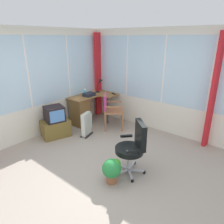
{
  "coord_description": "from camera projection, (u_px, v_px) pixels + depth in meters",
  "views": [
    {
      "loc": [
        -2.32,
        -2.17,
        2.29
      ],
      "look_at": [
        0.8,
        0.4,
        0.82
      ],
      "focal_mm": 32.92,
      "sensor_mm": 36.0,
      "label": 1
    }
  ],
  "objects": [
    {
      "name": "ground",
      "position": [
        101.0,
        171.0,
        3.78
      ],
      "size": [
        5.51,
        5.29,
        0.06
      ],
      "primitive_type": "cube",
      "color": "gray"
    },
    {
      "name": "north_window_panel",
      "position": [
        29.0,
        86.0,
        4.63
      ],
      "size": [
        4.51,
        0.07,
        2.52
      ],
      "color": "silver",
      "rests_on": "ground"
    },
    {
      "name": "east_window_panel",
      "position": [
        163.0,
        82.0,
        4.99
      ],
      "size": [
        0.07,
        4.29,
        2.52
      ],
      "color": "silver",
      "rests_on": "ground"
    },
    {
      "name": "curtain_corner",
      "position": [
        98.0,
        76.0,
        6.13
      ],
      "size": [
        0.25,
        0.09,
        2.42
      ],
      "primitive_type": "cube",
      "rotation": [
        0.0,
        0.0,
        0.07
      ],
      "color": "red",
      "rests_on": "ground"
    },
    {
      "name": "curtain_east_far",
      "position": [
        214.0,
        93.0,
        4.24
      ],
      "size": [
        0.25,
        0.11,
        2.42
      ],
      "primitive_type": "cube",
      "rotation": [
        0.0,
        0.0,
        -0.15
      ],
      "color": "red",
      "rests_on": "ground"
    },
    {
      "name": "desk",
      "position": [
        82.0,
        110.0,
        5.63
      ],
      "size": [
        1.28,
        0.84,
        0.77
      ],
      "color": "olive",
      "rests_on": "ground"
    },
    {
      "name": "desk_lamp",
      "position": [
        100.0,
        83.0,
        6.01
      ],
      "size": [
        0.23,
        0.2,
        0.4
      ],
      "color": "black",
      "rests_on": "desk"
    },
    {
      "name": "tv_remote",
      "position": [
        114.0,
        94.0,
        5.84
      ],
      "size": [
        0.08,
        0.16,
        0.02
      ],
      "primitive_type": "cube",
      "rotation": [
        0.0,
        0.0,
        -0.25
      ],
      "color": "black",
      "rests_on": "desk"
    },
    {
      "name": "spray_bottle",
      "position": [
        85.0,
        92.0,
        5.69
      ],
      "size": [
        0.06,
        0.06,
        0.22
      ],
      "color": "#43BCD4",
      "rests_on": "desk"
    },
    {
      "name": "paper_tray",
      "position": [
        89.0,
        94.0,
        5.65
      ],
      "size": [
        0.3,
        0.23,
        0.09
      ],
      "primitive_type": "cube",
      "rotation": [
        0.0,
        0.0,
        0.0
      ],
      "color": "#212632",
      "rests_on": "desk"
    },
    {
      "name": "wooden_armchair",
      "position": [
        109.0,
        106.0,
        5.29
      ],
      "size": [
        0.68,
        0.68,
        0.95
      ],
      "color": "#9A623F",
      "rests_on": "ground"
    },
    {
      "name": "office_chair",
      "position": [
        134.0,
        145.0,
        3.54
      ],
      "size": [
        0.6,
        0.61,
        0.96
      ],
      "color": "#B7B7BF",
      "rests_on": "ground"
    },
    {
      "name": "tv_on_stand",
      "position": [
        55.0,
        123.0,
        4.95
      ],
      "size": [
        0.74,
        0.61,
        0.76
      ],
      "color": "brown",
      "rests_on": "ground"
    },
    {
      "name": "space_heater",
      "position": [
        87.0,
        124.0,
        5.02
      ],
      "size": [
        0.41,
        0.26,
        0.59
      ],
      "color": "silver",
      "rests_on": "ground"
    },
    {
      "name": "potted_plant",
      "position": [
        112.0,
        169.0,
        3.37
      ],
      "size": [
        0.32,
        0.32,
        0.43
      ],
      "color": "#955637",
      "rests_on": "ground"
    }
  ]
}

